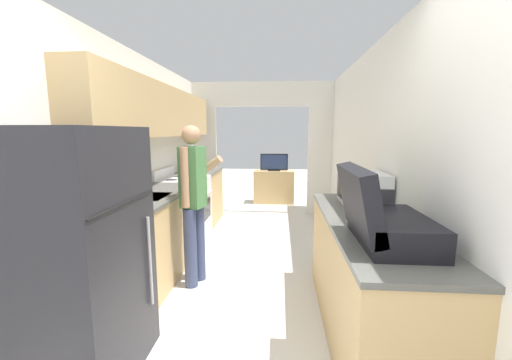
{
  "coord_description": "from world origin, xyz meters",
  "views": [
    {
      "loc": [
        0.35,
        -1.12,
        1.6
      ],
      "look_at": [
        0.05,
        2.73,
        0.99
      ],
      "focal_mm": 22.0,
      "sensor_mm": 36.0,
      "label": 1
    }
  ],
  "objects_px": {
    "suitcase": "(381,219)",
    "tv_cabinet": "(274,187)",
    "knife": "(188,173)",
    "range_oven": "(185,209)",
    "television": "(274,163)",
    "book_stack": "(372,212)",
    "person": "(193,201)",
    "microwave": "(363,188)",
    "refrigerator": "(72,257)"
  },
  "relations": [
    {
      "from": "suitcase",
      "to": "tv_cabinet",
      "type": "height_order",
      "value": "suitcase"
    },
    {
      "from": "knife",
      "to": "range_oven",
      "type": "bearing_deg",
      "value": -87.64
    },
    {
      "from": "suitcase",
      "to": "range_oven",
      "type": "bearing_deg",
      "value": 128.68
    },
    {
      "from": "television",
      "to": "tv_cabinet",
      "type": "bearing_deg",
      "value": 90.0
    },
    {
      "from": "book_stack",
      "to": "television",
      "type": "height_order",
      "value": "television"
    },
    {
      "from": "person",
      "to": "suitcase",
      "type": "distance_m",
      "value": 1.92
    },
    {
      "from": "suitcase",
      "to": "tv_cabinet",
      "type": "xyz_separation_m",
      "value": [
        -0.73,
        5.05,
        -0.71
      ]
    },
    {
      "from": "tv_cabinet",
      "to": "person",
      "type": "bearing_deg",
      "value": -101.06
    },
    {
      "from": "microwave",
      "to": "book_stack",
      "type": "xyz_separation_m",
      "value": [
        -0.05,
        -0.48,
        -0.09
      ]
    },
    {
      "from": "tv_cabinet",
      "to": "refrigerator",
      "type": "bearing_deg",
      "value": -102.88
    },
    {
      "from": "suitcase",
      "to": "television",
      "type": "distance_m",
      "value": 5.06
    },
    {
      "from": "suitcase",
      "to": "book_stack",
      "type": "xyz_separation_m",
      "value": [
        0.11,
        0.55,
        -0.1
      ]
    },
    {
      "from": "range_oven",
      "to": "book_stack",
      "type": "distance_m",
      "value": 2.87
    },
    {
      "from": "microwave",
      "to": "television",
      "type": "bearing_deg",
      "value": 102.64
    },
    {
      "from": "person",
      "to": "refrigerator",
      "type": "bearing_deg",
      "value": 177.15
    },
    {
      "from": "refrigerator",
      "to": "person",
      "type": "bearing_deg",
      "value": 71.88
    },
    {
      "from": "book_stack",
      "to": "range_oven",
      "type": "bearing_deg",
      "value": 137.39
    },
    {
      "from": "book_stack",
      "to": "tv_cabinet",
      "type": "distance_m",
      "value": 4.62
    },
    {
      "from": "refrigerator",
      "to": "tv_cabinet",
      "type": "xyz_separation_m",
      "value": [
        1.17,
        5.13,
        -0.45
      ]
    },
    {
      "from": "range_oven",
      "to": "television",
      "type": "distance_m",
      "value": 2.86
    },
    {
      "from": "suitcase",
      "to": "microwave",
      "type": "distance_m",
      "value": 1.04
    },
    {
      "from": "range_oven",
      "to": "television",
      "type": "height_order",
      "value": "television"
    },
    {
      "from": "person",
      "to": "book_stack",
      "type": "relative_size",
      "value": 5.49
    },
    {
      "from": "range_oven",
      "to": "knife",
      "type": "distance_m",
      "value": 0.66
    },
    {
      "from": "refrigerator",
      "to": "range_oven",
      "type": "distance_m",
      "value": 2.57
    },
    {
      "from": "microwave",
      "to": "knife",
      "type": "distance_m",
      "value": 2.92
    },
    {
      "from": "microwave",
      "to": "book_stack",
      "type": "relative_size",
      "value": 1.6
    },
    {
      "from": "book_stack",
      "to": "knife",
      "type": "relative_size",
      "value": 0.93
    },
    {
      "from": "refrigerator",
      "to": "range_oven",
      "type": "bearing_deg",
      "value": 91.5
    },
    {
      "from": "person",
      "to": "television",
      "type": "height_order",
      "value": "person"
    },
    {
      "from": "microwave",
      "to": "television",
      "type": "relative_size",
      "value": 0.8
    },
    {
      "from": "tv_cabinet",
      "to": "knife",
      "type": "height_order",
      "value": "knife"
    },
    {
      "from": "tv_cabinet",
      "to": "television",
      "type": "bearing_deg",
      "value": -90.0
    },
    {
      "from": "microwave",
      "to": "tv_cabinet",
      "type": "xyz_separation_m",
      "value": [
        -0.89,
        4.02,
        -0.71
      ]
    },
    {
      "from": "refrigerator",
      "to": "person",
      "type": "xyz_separation_m",
      "value": [
        0.42,
        1.29,
        0.08
      ]
    },
    {
      "from": "tv_cabinet",
      "to": "range_oven",
      "type": "bearing_deg",
      "value": -115.62
    },
    {
      "from": "microwave",
      "to": "tv_cabinet",
      "type": "relative_size",
      "value": 0.54
    },
    {
      "from": "television",
      "to": "knife",
      "type": "height_order",
      "value": "television"
    },
    {
      "from": "refrigerator",
      "to": "television",
      "type": "distance_m",
      "value": 5.23
    },
    {
      "from": "range_oven",
      "to": "knife",
      "type": "relative_size",
      "value": 3.29
    },
    {
      "from": "range_oven",
      "to": "book_stack",
      "type": "relative_size",
      "value": 3.55
    },
    {
      "from": "suitcase",
      "to": "television",
      "type": "xyz_separation_m",
      "value": [
        -0.73,
        5.01,
        -0.17
      ]
    },
    {
      "from": "microwave",
      "to": "television",
      "type": "height_order",
      "value": "microwave"
    },
    {
      "from": "refrigerator",
      "to": "range_oven",
      "type": "height_order",
      "value": "refrigerator"
    },
    {
      "from": "refrigerator",
      "to": "knife",
      "type": "xyz_separation_m",
      "value": [
        -0.15,
        3.01,
        0.13
      ]
    },
    {
      "from": "refrigerator",
      "to": "microwave",
      "type": "xyz_separation_m",
      "value": [
        2.07,
        1.11,
        0.26
      ]
    },
    {
      "from": "person",
      "to": "knife",
      "type": "distance_m",
      "value": 1.81
    },
    {
      "from": "suitcase",
      "to": "knife",
      "type": "relative_size",
      "value": 2.03
    },
    {
      "from": "person",
      "to": "television",
      "type": "distance_m",
      "value": 3.87
    },
    {
      "from": "person",
      "to": "book_stack",
      "type": "xyz_separation_m",
      "value": [
        1.59,
        -0.66,
        0.09
      ]
    }
  ]
}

